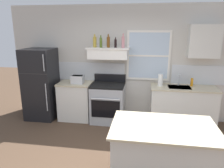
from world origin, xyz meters
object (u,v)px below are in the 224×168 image
at_px(bottle_balsamic_dark, 115,43).
at_px(bottle_rose_pink, 123,42).
at_px(paper_towel_roll, 160,80).
at_px(dish_soap_bottle, 192,82).
at_px(refrigerator, 41,84).
at_px(bottle_amber_wine, 108,42).
at_px(stove_range, 108,102).
at_px(bottle_champagne_gold_foil, 95,42).
at_px(kitchen_island, 162,156).
at_px(toaster, 78,79).
at_px(bottle_olive_oil_square, 101,42).

height_order(bottle_balsamic_dark, bottle_rose_pink, bottle_rose_pink).
distance_m(paper_towel_roll, dish_soap_bottle, 0.70).
bearing_deg(refrigerator, bottle_amber_wine, 5.13).
relative_size(stove_range, bottle_rose_pink, 3.51).
bearing_deg(bottle_champagne_gold_foil, bottle_rose_pink, -4.39).
height_order(bottle_champagne_gold_foil, bottle_amber_wine, bottle_amber_wine).
bearing_deg(bottle_amber_wine, stove_range, -86.14).
relative_size(stove_range, dish_soap_bottle, 6.06).
distance_m(refrigerator, paper_towel_roll, 2.84).
relative_size(bottle_balsamic_dark, kitchen_island, 0.16).
bearing_deg(refrigerator, kitchen_island, -35.58).
height_order(refrigerator, bottle_champagne_gold_foil, bottle_champagne_gold_foil).
bearing_deg(bottle_rose_pink, kitchen_island, -69.26).
xyz_separation_m(stove_range, kitchen_island, (1.11, -2.00, -0.01)).
xyz_separation_m(toaster, stove_range, (0.72, 0.03, -0.54)).
xyz_separation_m(toaster, bottle_champagne_gold_foil, (0.40, 0.14, 0.86)).
distance_m(bottle_amber_wine, bottle_rose_pink, 0.35).
relative_size(refrigerator, bottle_champagne_gold_foil, 5.86).
relative_size(dish_soap_bottle, kitchen_island, 0.13).
distance_m(bottle_amber_wine, kitchen_island, 2.79).
bearing_deg(stove_range, bottle_rose_pink, 9.60).
bearing_deg(refrigerator, dish_soap_bottle, 2.60).
bearing_deg(kitchen_island, stove_range, 119.10).
xyz_separation_m(refrigerator, dish_soap_bottle, (3.53, 0.16, 0.15)).
distance_m(stove_range, bottle_champagne_gold_foil, 1.44).
xyz_separation_m(bottle_champagne_gold_foil, kitchen_island, (1.43, -2.11, -1.41)).
distance_m(toaster, dish_soap_bottle, 2.60).
xyz_separation_m(toaster, kitchen_island, (1.83, -1.97, -0.55)).
xyz_separation_m(bottle_olive_oil_square, bottle_rose_pink, (0.50, -0.00, 0.02)).
bearing_deg(refrigerator, bottle_champagne_gold_foil, 5.56).
height_order(toaster, bottle_champagne_gold_foil, bottle_champagne_gold_foil).
distance_m(toaster, bottle_champagne_gold_foil, 0.96).
relative_size(bottle_champagne_gold_foil, dish_soap_bottle, 1.62).
bearing_deg(kitchen_island, bottle_olive_oil_square, 121.86).
xyz_separation_m(refrigerator, stove_range, (1.65, 0.02, -0.39)).
distance_m(bottle_champagne_gold_foil, bottle_olive_oil_square, 0.16).
bearing_deg(bottle_champagne_gold_foil, bottle_amber_wine, 3.29).
distance_m(bottle_balsamic_dark, kitchen_island, 2.70).
height_order(refrigerator, stove_range, refrigerator).
height_order(stove_range, bottle_amber_wine, bottle_amber_wine).
distance_m(stove_range, bottle_balsamic_dark, 1.39).
bearing_deg(refrigerator, bottle_olive_oil_square, 3.19).
bearing_deg(toaster, refrigerator, 179.61).
relative_size(paper_towel_roll, kitchen_island, 0.19).
bearing_deg(bottle_champagne_gold_foil, kitchen_island, -55.80).
bearing_deg(toaster, paper_towel_roll, 2.01).
distance_m(toaster, bottle_amber_wine, 1.12).
height_order(toaster, dish_soap_bottle, toaster).
bearing_deg(refrigerator, bottle_balsamic_dark, 4.24).
bearing_deg(bottle_rose_pink, paper_towel_roll, -1.29).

